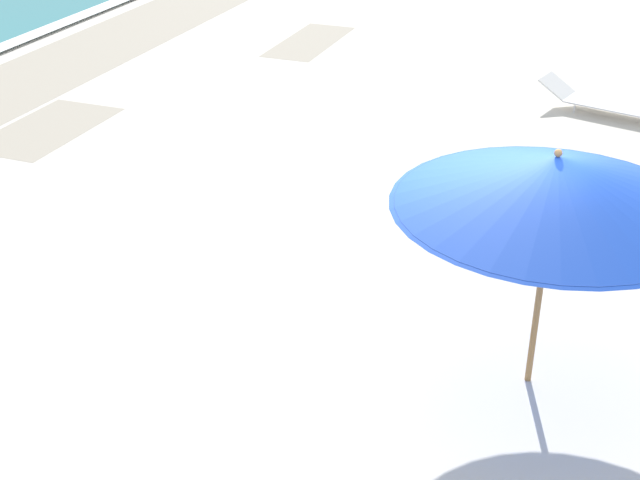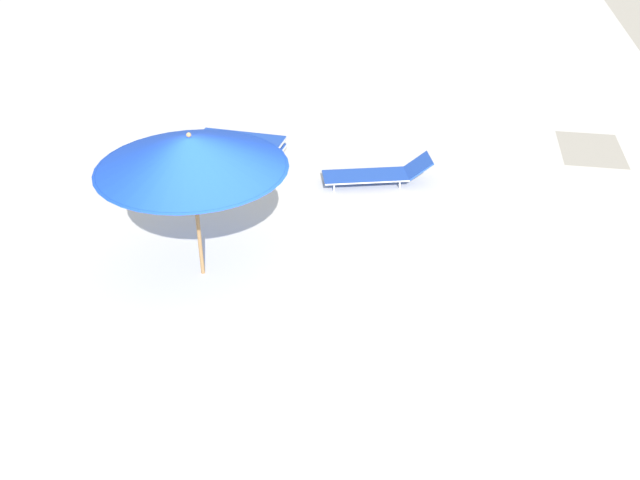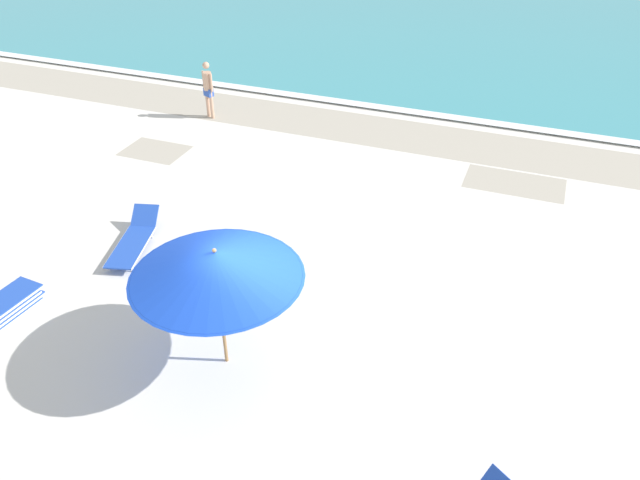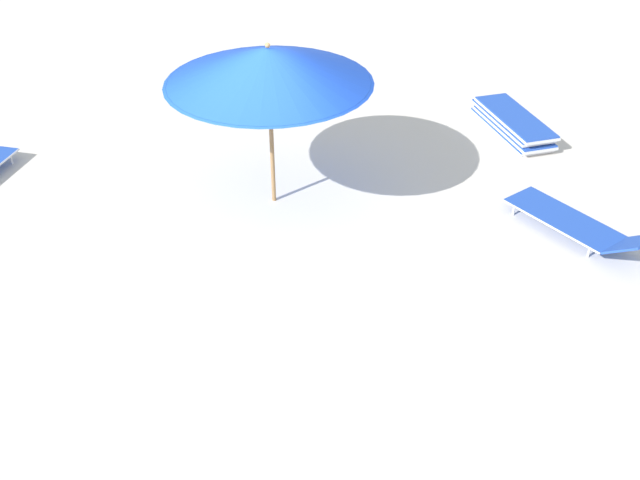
# 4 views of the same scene
# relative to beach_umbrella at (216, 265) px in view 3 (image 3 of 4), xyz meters

# --- Properties ---
(ground_plane) EXTENTS (60.00, 60.00, 0.16)m
(ground_plane) POSITION_rel_beach_umbrella_xyz_m (0.83, 0.91, -2.13)
(ground_plane) COLOR silver
(ocean_water) EXTENTS (60.00, 19.19, 0.07)m
(ocean_water) POSITION_rel_beach_umbrella_xyz_m (0.83, 21.37, -2.02)
(ocean_water) COLOR teal
(ocean_water) RESTS_ON ground_plane
(beach_umbrella) EXTENTS (2.77, 2.77, 2.35)m
(beach_umbrella) POSITION_rel_beach_umbrella_xyz_m (0.00, 0.00, 0.00)
(beach_umbrella) COLOR #9E7547
(beach_umbrella) RESTS_ON ground_plane
(sun_lounger_beside_umbrella) EXTENTS (1.13, 2.14, 0.51)m
(sun_lounger_beside_umbrella) POSITION_rel_beach_umbrella_xyz_m (-3.51, 2.35, -1.84)
(sun_lounger_beside_umbrella) COLOR blue
(sun_lounger_beside_umbrella) RESTS_ON ground_plane
(beachgoer_wading_adult) EXTENTS (0.42, 0.28, 1.76)m
(beachgoer_wading_adult) POSITION_rel_beach_umbrella_xyz_m (-5.55, 9.36, -1.05)
(beachgoer_wading_adult) COLOR tan
(beachgoer_wading_adult) RESTS_ON ground_plane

